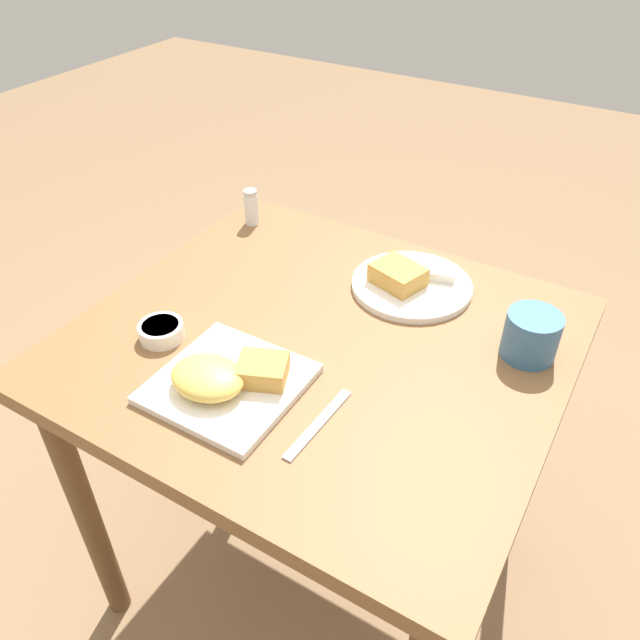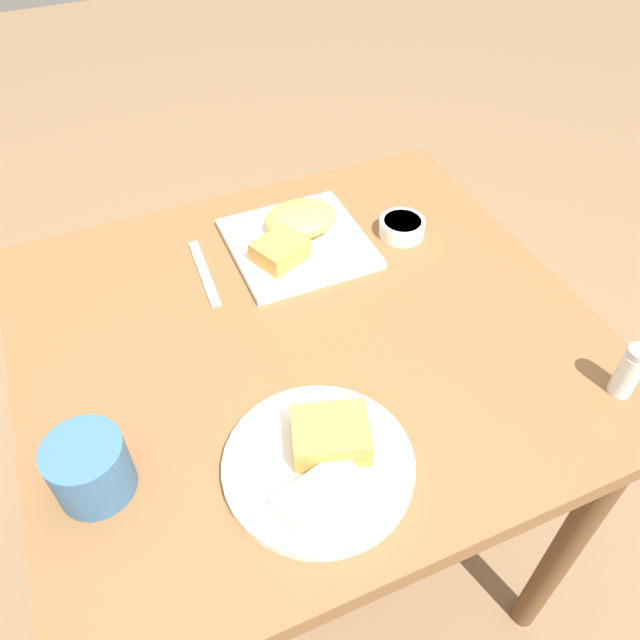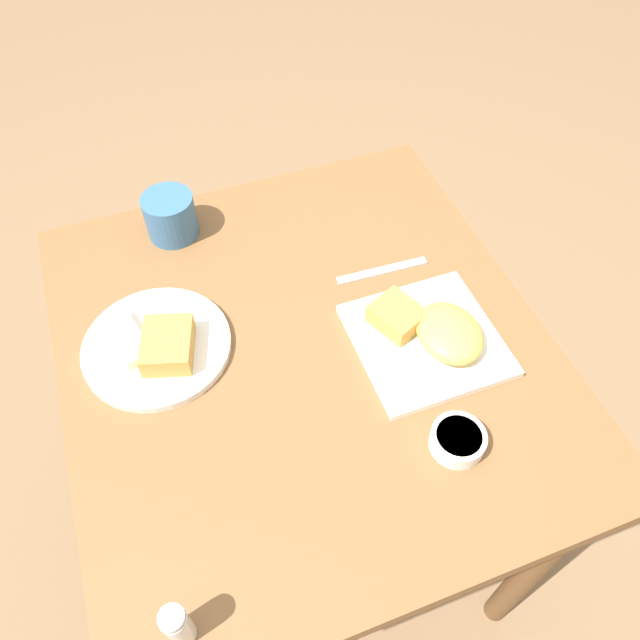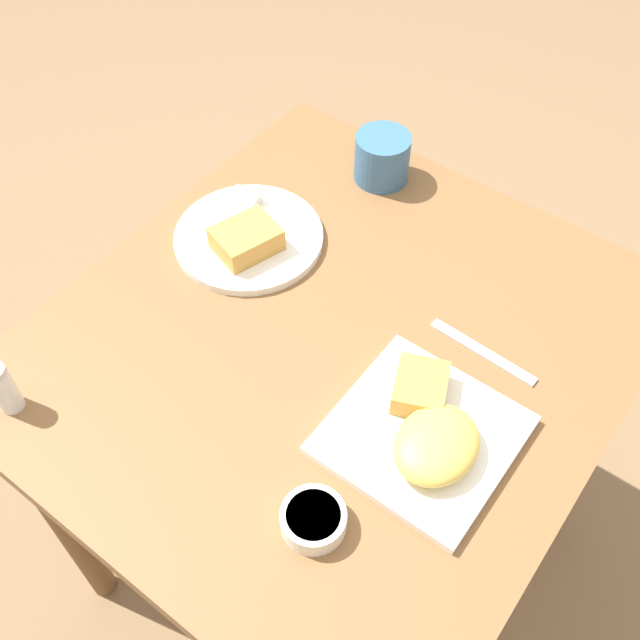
{
  "view_description": "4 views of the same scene",
  "coord_description": "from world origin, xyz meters",
  "px_view_note": "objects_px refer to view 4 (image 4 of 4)",
  "views": [
    {
      "loc": [
        0.46,
        -0.76,
        1.49
      ],
      "look_at": [
        -0.01,
        0.02,
        0.79
      ],
      "focal_mm": 35.0,
      "sensor_mm": 36.0,
      "label": 1
    },
    {
      "loc": [
        0.24,
        0.61,
        1.47
      ],
      "look_at": [
        -0.01,
        0.03,
        0.81
      ],
      "focal_mm": 35.0,
      "sensor_mm": 36.0,
      "label": 2
    },
    {
      "loc": [
        -0.57,
        0.19,
        1.61
      ],
      "look_at": [
        0.01,
        -0.03,
        0.82
      ],
      "focal_mm": 35.0,
      "sensor_mm": 36.0,
      "label": 3
    },
    {
      "loc": [
        -0.54,
        -0.38,
        1.65
      ],
      "look_at": [
        -0.02,
        0.01,
        0.82
      ],
      "focal_mm": 42.0,
      "sensor_mm": 36.0,
      "label": 4
    }
  ],
  "objects_px": {
    "sauce_ramekin": "(313,519)",
    "butter_knife": "(483,352)",
    "coffee_mug": "(382,158)",
    "plate_square_near": "(427,432)",
    "plate_oval_far": "(247,236)",
    "salt_shaker": "(5,390)"
  },
  "relations": [
    {
      "from": "sauce_ramekin",
      "to": "butter_knife",
      "type": "xyz_separation_m",
      "value": [
        0.36,
        -0.04,
        -0.01
      ]
    },
    {
      "from": "butter_knife",
      "to": "coffee_mug",
      "type": "height_order",
      "value": "coffee_mug"
    },
    {
      "from": "plate_square_near",
      "to": "plate_oval_far",
      "type": "distance_m",
      "value": 0.45
    },
    {
      "from": "coffee_mug",
      "to": "butter_knife",
      "type": "bearing_deg",
      "value": -124.66
    },
    {
      "from": "plate_square_near",
      "to": "salt_shaker",
      "type": "relative_size",
      "value": 2.7
    },
    {
      "from": "salt_shaker",
      "to": "butter_knife",
      "type": "xyz_separation_m",
      "value": [
        0.47,
        -0.47,
        -0.04
      ]
    },
    {
      "from": "plate_oval_far",
      "to": "sauce_ramekin",
      "type": "relative_size",
      "value": 2.98
    },
    {
      "from": "plate_oval_far",
      "to": "coffee_mug",
      "type": "relative_size",
      "value": 2.55
    },
    {
      "from": "plate_square_near",
      "to": "coffee_mug",
      "type": "height_order",
      "value": "coffee_mug"
    },
    {
      "from": "plate_oval_far",
      "to": "butter_knife",
      "type": "distance_m",
      "value": 0.42
    },
    {
      "from": "plate_oval_far",
      "to": "butter_knife",
      "type": "relative_size",
      "value": 1.41
    },
    {
      "from": "plate_square_near",
      "to": "plate_oval_far",
      "type": "height_order",
      "value": "plate_square_near"
    },
    {
      "from": "sauce_ramekin",
      "to": "salt_shaker",
      "type": "bearing_deg",
      "value": 104.23
    },
    {
      "from": "sauce_ramekin",
      "to": "salt_shaker",
      "type": "distance_m",
      "value": 0.45
    },
    {
      "from": "plate_square_near",
      "to": "butter_knife",
      "type": "distance_m",
      "value": 0.17
    },
    {
      "from": "plate_oval_far",
      "to": "coffee_mug",
      "type": "height_order",
      "value": "coffee_mug"
    },
    {
      "from": "salt_shaker",
      "to": "coffee_mug",
      "type": "relative_size",
      "value": 0.89
    },
    {
      "from": "sauce_ramekin",
      "to": "coffee_mug",
      "type": "distance_m",
      "value": 0.66
    },
    {
      "from": "plate_oval_far",
      "to": "salt_shaker",
      "type": "distance_m",
      "value": 0.44
    },
    {
      "from": "plate_square_near",
      "to": "butter_knife",
      "type": "relative_size",
      "value": 1.34
    },
    {
      "from": "plate_square_near",
      "to": "coffee_mug",
      "type": "bearing_deg",
      "value": 40.42
    },
    {
      "from": "sauce_ramekin",
      "to": "coffee_mug",
      "type": "bearing_deg",
      "value": 26.76
    }
  ]
}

